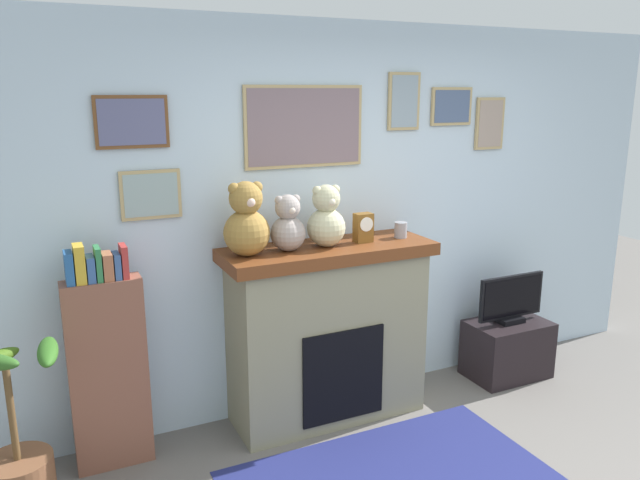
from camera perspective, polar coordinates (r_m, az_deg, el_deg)
back_wall at (r=4.34m, az=3.58°, el=2.40°), size 5.20×0.15×2.60m
fireplace at (r=4.13m, az=0.70°, el=-8.45°), size 1.38×0.52×1.19m
bookshelf at (r=3.80m, az=-19.04°, el=-10.97°), size 0.43×0.16×1.35m
potted_plant at (r=3.70m, az=-26.12°, el=-17.97°), size 0.52×0.51×0.96m
tv_stand at (r=5.03m, az=16.91°, el=-9.60°), size 0.61×0.40×0.44m
television at (r=4.89m, az=17.24°, el=-5.33°), size 0.58×0.14×0.37m
candle_jar at (r=4.17m, az=7.47°, el=0.93°), size 0.09×0.09×0.11m
mantel_clock at (r=4.02m, az=4.02°, el=1.15°), size 0.12×0.09×0.19m
teddy_bear_cream at (r=3.68m, az=-6.81°, el=1.61°), size 0.28×0.28×0.45m
teddy_bear_tan at (r=3.78m, az=-2.99°, el=1.32°), size 0.22×0.22×0.35m
teddy_bear_brown at (r=3.88m, az=0.57°, el=1.96°), size 0.25×0.25×0.40m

